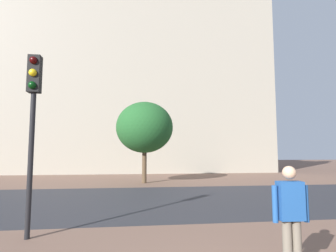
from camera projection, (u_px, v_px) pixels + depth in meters
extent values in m
plane|color=brown|center=(160.00, 196.00, 12.67)|extent=(120.00, 120.00, 0.00)
cube|color=#2D2D33|center=(162.00, 199.00, 11.62)|extent=(120.00, 8.27, 0.00)
cube|color=#B2A893|center=(132.00, 88.00, 31.75)|extent=(28.80, 11.05, 18.60)
cube|color=#2D3842|center=(133.00, 1.00, 32.76)|extent=(26.49, 10.17, 2.40)
cube|color=#B2A893|center=(146.00, 34.00, 32.59)|extent=(5.98, 5.98, 31.65)
cylinder|color=#B2A893|center=(254.00, 64.00, 29.66)|extent=(2.80, 2.80, 22.81)
cylinder|color=#706656|center=(297.00, 246.00, 4.47)|extent=(0.15, 0.15, 0.82)
cylinder|color=#706656|center=(287.00, 246.00, 4.46)|extent=(0.15, 0.15, 0.82)
cube|color=#1E4C8E|center=(290.00, 201.00, 4.53)|extent=(0.41, 0.24, 0.62)
cylinder|color=#1E4C8E|center=(306.00, 203.00, 4.55)|extent=(0.09, 0.09, 0.59)
cylinder|color=#1E4C8E|center=(275.00, 204.00, 4.51)|extent=(0.09, 0.09, 0.59)
cube|color=black|center=(287.00, 198.00, 4.63)|extent=(0.29, 0.16, 0.40)
sphere|color=tan|center=(289.00, 173.00, 4.58)|extent=(0.22, 0.22, 0.22)
cylinder|color=black|center=(30.00, 164.00, 6.45)|extent=(0.12, 0.12, 3.38)
cube|color=black|center=(35.00, 74.00, 6.66)|extent=(0.28, 0.24, 0.90)
sphere|color=#390606|center=(33.00, 60.00, 6.56)|extent=(0.18, 0.18, 0.18)
sphere|color=yellow|center=(33.00, 73.00, 6.53)|extent=(0.18, 0.18, 0.18)
sphere|color=#06330C|center=(32.00, 85.00, 6.50)|extent=(0.18, 0.18, 0.18)
cylinder|color=brown|center=(144.00, 166.00, 17.99)|extent=(0.29, 0.29, 2.13)
ellipsoid|color=#235B28|center=(145.00, 127.00, 18.23)|extent=(3.72, 3.72, 3.34)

